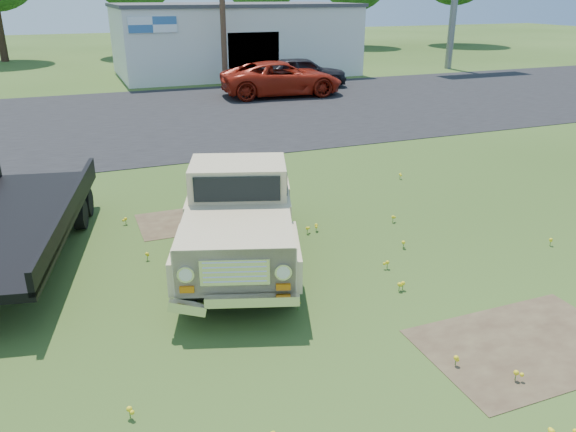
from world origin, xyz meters
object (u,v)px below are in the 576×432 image
object	(u,v)px
dark_sedan	(303,72)
red_pickup	(282,79)
flatbed_trailer	(11,216)
vintage_pickup_truck	(239,211)

from	to	relation	value
dark_sedan	red_pickup	bearing A→B (deg)	144.74
flatbed_trailer	red_pickup	size ratio (longest dim) A/B	1.10
vintage_pickup_truck	flatbed_trailer	distance (m)	4.22
flatbed_trailer	red_pickup	bearing A→B (deg)	65.33
vintage_pickup_truck	dark_sedan	xyz separation A→B (m)	(9.21, 18.78, -0.16)
flatbed_trailer	red_pickup	world-z (taller)	flatbed_trailer
red_pickup	flatbed_trailer	bearing A→B (deg)	148.40
dark_sedan	flatbed_trailer	bearing A→B (deg)	151.51
vintage_pickup_truck	dark_sedan	distance (m)	20.92
red_pickup	vintage_pickup_truck	bearing A→B (deg)	161.26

